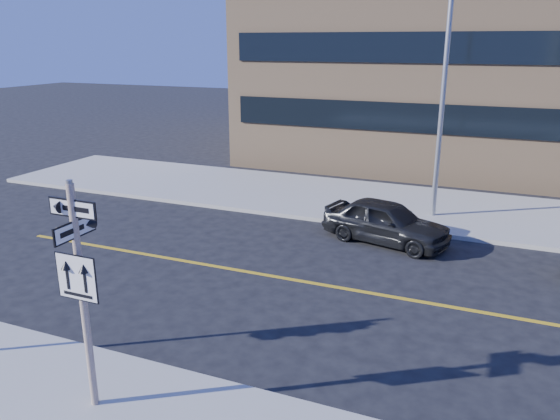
% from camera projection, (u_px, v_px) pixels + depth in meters
% --- Properties ---
extents(ground, '(120.00, 120.00, 0.00)m').
position_uv_depth(ground, '(175.00, 342.00, 11.87)').
color(ground, black).
rests_on(ground, ground).
extents(sign_pole, '(0.92, 0.92, 4.06)m').
position_uv_depth(sign_pole, '(81.00, 285.00, 8.93)').
color(sign_pole, silver).
rests_on(sign_pole, near_sidewalk).
extents(parked_car_a, '(2.60, 4.40, 1.40)m').
position_uv_depth(parked_car_a, '(386.00, 222.00, 17.55)').
color(parked_car_a, black).
rests_on(parked_car_a, ground).
extents(streetlight_a, '(0.55, 2.25, 8.00)m').
position_uv_depth(streetlight_a, '(443.00, 88.00, 18.48)').
color(streetlight_a, gray).
rests_on(streetlight_a, far_sidewalk).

